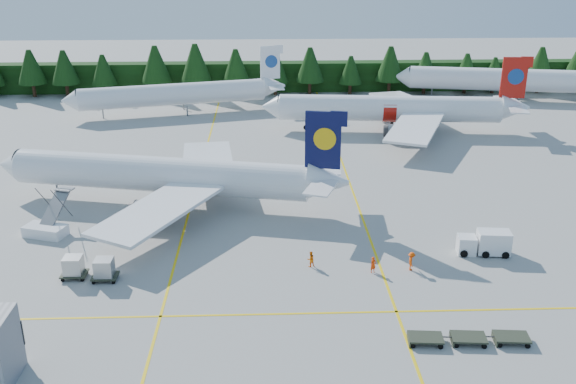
{
  "coord_description": "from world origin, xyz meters",
  "views": [
    {
      "loc": [
        -4.99,
        -52.78,
        29.32
      ],
      "look_at": [
        -2.53,
        13.47,
        3.5
      ],
      "focal_mm": 40.0,
      "sensor_mm": 36.0,
      "label": 1
    }
  ],
  "objects_px": {
    "service_truck": "(484,243)",
    "airstairs": "(47,227)",
    "airliner_navy": "(154,175)",
    "airliner_red": "(385,109)"
  },
  "relations": [
    {
      "from": "airliner_navy",
      "to": "airliner_red",
      "type": "distance_m",
      "value": 45.19
    },
    {
      "from": "service_truck",
      "to": "airstairs",
      "type": "bearing_deg",
      "value": 178.18
    },
    {
      "from": "airliner_navy",
      "to": "service_truck",
      "type": "bearing_deg",
      "value": -10.32
    },
    {
      "from": "airliner_navy",
      "to": "airliner_red",
      "type": "xyz_separation_m",
      "value": [
        33.03,
        30.84,
        0.05
      ]
    },
    {
      "from": "airliner_red",
      "to": "airstairs",
      "type": "xyz_separation_m",
      "value": [
        -43.36,
        -39.28,
        -2.87
      ]
    },
    {
      "from": "airliner_navy",
      "to": "airstairs",
      "type": "bearing_deg",
      "value": -128.3
    },
    {
      "from": "airliner_navy",
      "to": "service_truck",
      "type": "xyz_separation_m",
      "value": [
        35.06,
        -14.71,
        -2.46
      ]
    },
    {
      "from": "service_truck",
      "to": "airliner_navy",
      "type": "bearing_deg",
      "value": 163.28
    },
    {
      "from": "airliner_navy",
      "to": "service_truck",
      "type": "distance_m",
      "value": 38.1
    },
    {
      "from": "airstairs",
      "to": "service_truck",
      "type": "bearing_deg",
      "value": 10.34
    }
  ]
}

